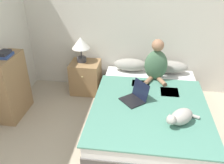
# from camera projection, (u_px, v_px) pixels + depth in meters

# --- Properties ---
(wall_back) EXTENTS (5.39, 0.05, 2.55)m
(wall_back) POSITION_uv_depth(u_px,v_px,m) (150.00, 22.00, 4.00)
(wall_back) COLOR beige
(wall_back) RESTS_ON ground_plane
(bed) EXTENTS (1.59, 2.14, 0.45)m
(bed) POSITION_uv_depth(u_px,v_px,m) (149.00, 112.00, 3.52)
(bed) COLOR #4C4742
(bed) RESTS_ON ground_plane
(pillow_near) EXTENTS (0.59, 0.26, 0.21)m
(pillow_near) POSITION_uv_depth(u_px,v_px,m) (130.00, 65.00, 4.19)
(pillow_near) COLOR gray
(pillow_near) RESTS_ON bed
(pillow_far) EXTENTS (0.59, 0.26, 0.21)m
(pillow_far) POSITION_uv_depth(u_px,v_px,m) (170.00, 67.00, 4.11)
(pillow_far) COLOR gray
(pillow_far) RESTS_ON bed
(person_sitting) EXTENTS (0.37, 0.36, 0.69)m
(person_sitting) POSITION_uv_depth(u_px,v_px,m) (156.00, 63.00, 3.80)
(person_sitting) COLOR #476B4C
(person_sitting) RESTS_ON bed
(cat_tabby) EXTENTS (0.45, 0.37, 0.20)m
(cat_tabby) POSITION_uv_depth(u_px,v_px,m) (181.00, 117.00, 2.88)
(cat_tabby) COLOR #A8A399
(cat_tabby) RESTS_ON bed
(laptop_open) EXTENTS (0.43, 0.43, 0.26)m
(laptop_open) POSITION_uv_depth(u_px,v_px,m) (135.00, 97.00, 3.36)
(laptop_open) COLOR black
(laptop_open) RESTS_ON bed
(nightstand) EXTENTS (0.52, 0.48, 0.58)m
(nightstand) POSITION_uv_depth(u_px,v_px,m) (86.00, 77.00, 4.35)
(nightstand) COLOR #937047
(nightstand) RESTS_ON ground_plane
(table_lamp) EXTENTS (0.31, 0.31, 0.45)m
(table_lamp) POSITION_uv_depth(u_px,v_px,m) (81.00, 45.00, 4.09)
(table_lamp) COLOR #38383D
(table_lamp) RESTS_ON nightstand
(bookshelf) EXTENTS (0.25, 0.65, 1.00)m
(bookshelf) POSITION_uv_depth(u_px,v_px,m) (12.00, 87.00, 3.63)
(bookshelf) COLOR #99754C
(bookshelf) RESTS_ON ground_plane
(book_stack_top) EXTENTS (0.20, 0.25, 0.09)m
(book_stack_top) POSITION_uv_depth(u_px,v_px,m) (4.00, 54.00, 3.36)
(book_stack_top) COLOR #334C8E
(book_stack_top) RESTS_ON bookshelf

